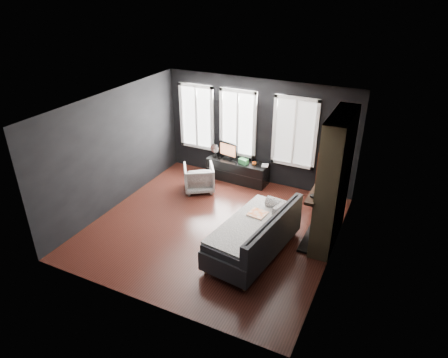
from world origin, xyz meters
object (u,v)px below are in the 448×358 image
at_px(media_console, 238,171).
at_px(book, 262,161).
at_px(mantel_vase, 326,171).
at_px(mug, 254,163).
at_px(sofa, 254,232).
at_px(monitor, 228,150).
at_px(armchair, 199,177).

bearing_deg(media_console, book, 3.60).
relative_size(book, mantel_vase, 1.26).
bearing_deg(mug, book, 19.28).
height_order(sofa, monitor, monitor).
bearing_deg(media_console, mug, -3.70).
height_order(monitor, mug, monitor).
distance_m(sofa, media_console, 3.11).
distance_m(armchair, media_console, 1.13).
relative_size(media_console, monitor, 2.88).
distance_m(armchair, book, 1.64).
height_order(armchair, monitor, monitor).
distance_m(media_console, monitor, 0.61).
relative_size(monitor, book, 2.52).
bearing_deg(armchair, media_console, -159.84).
distance_m(armchair, mantel_vase, 3.30).
bearing_deg(monitor, mantel_vase, -12.17).
bearing_deg(mantel_vase, armchair, 174.83).
distance_m(sofa, book, 2.86).
distance_m(media_console, mug, 0.58).
height_order(sofa, media_console, sofa).
distance_m(monitor, book, 0.96).
distance_m(monitor, mug, 0.80).
height_order(sofa, mug, sofa).
bearing_deg(sofa, mantel_vase, 65.68).
height_order(media_console, monitor, monitor).
relative_size(media_console, mug, 14.74).
relative_size(media_console, book, 7.28).
height_order(media_console, mantel_vase, mantel_vase).
distance_m(mug, mantel_vase, 2.41).
xyz_separation_m(mug, book, (0.18, 0.06, 0.06)).
relative_size(armchair, mantel_vase, 4.18).
bearing_deg(mug, monitor, 173.36).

